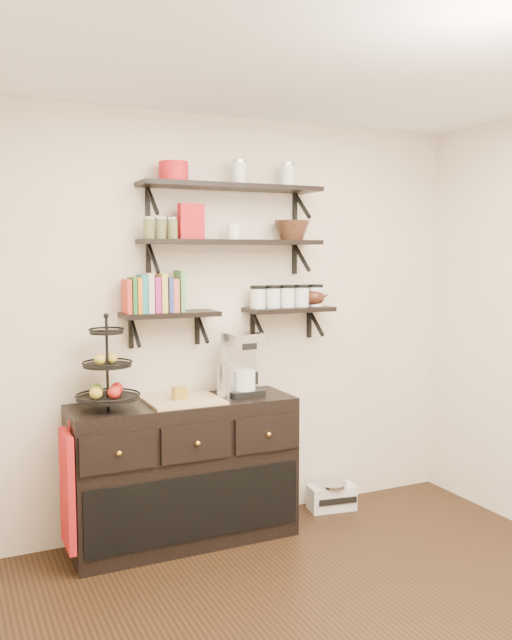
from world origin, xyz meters
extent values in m
cube|color=white|center=(0.00, 0.00, 2.70)|extent=(3.50, 3.50, 0.02)
cube|color=white|center=(0.00, 1.75, 1.35)|extent=(3.50, 0.02, 2.70)
cube|color=black|center=(0.00, 1.61, 2.23)|extent=(1.20, 0.27, 0.03)
cube|color=black|center=(-0.52, 1.74, 2.12)|extent=(0.02, 0.03, 0.20)
cube|color=black|center=(0.52, 1.74, 2.12)|extent=(0.02, 0.03, 0.20)
cube|color=black|center=(0.00, 1.61, 1.89)|extent=(1.20, 0.27, 0.03)
cube|color=black|center=(-0.52, 1.74, 1.77)|extent=(0.02, 0.03, 0.20)
cube|color=black|center=(0.52, 1.74, 1.77)|extent=(0.02, 0.03, 0.20)
cube|color=black|center=(-0.42, 1.62, 1.44)|extent=(0.60, 0.25, 0.03)
cube|color=black|center=(-0.64, 1.74, 1.32)|extent=(0.02, 0.03, 0.20)
cube|color=black|center=(-0.20, 1.74, 1.32)|extent=(0.03, 0.03, 0.20)
cube|color=black|center=(0.42, 1.62, 1.44)|extent=(0.60, 0.25, 0.03)
cube|color=black|center=(0.20, 1.74, 1.32)|extent=(0.03, 0.03, 0.20)
cube|color=black|center=(0.64, 1.74, 1.32)|extent=(0.02, 0.03, 0.20)
cube|color=red|center=(-0.68, 1.63, 1.55)|extent=(0.02, 0.15, 0.20)
cube|color=#21672A|center=(-0.65, 1.63, 1.57)|extent=(0.03, 0.15, 0.24)
cube|color=orange|center=(-0.61, 1.63, 1.55)|extent=(0.04, 0.15, 0.21)
cube|color=teal|center=(-0.57, 1.63, 1.57)|extent=(0.03, 0.15, 0.25)
cube|color=beige|center=(-0.54, 1.63, 1.56)|extent=(0.03, 0.15, 0.22)
cube|color=#AB1F6F|center=(-0.50, 1.63, 1.58)|extent=(0.04, 0.15, 0.26)
cube|color=gold|center=(-0.46, 1.63, 1.56)|extent=(0.03, 0.15, 0.23)
cube|color=navy|center=(-0.42, 1.63, 1.55)|extent=(0.03, 0.15, 0.20)
cube|color=#C85C46|center=(-0.38, 1.63, 1.57)|extent=(0.04, 0.15, 0.24)
cube|color=#50924F|center=(-0.34, 1.63, 1.55)|extent=(0.03, 0.15, 0.21)
cylinder|color=silver|center=(0.19, 1.63, 1.51)|extent=(0.10, 0.10, 0.13)
cylinder|color=silver|center=(0.30, 1.63, 1.51)|extent=(0.10, 0.10, 0.13)
cylinder|color=silver|center=(0.41, 1.63, 1.51)|extent=(0.10, 0.10, 0.13)
cylinder|color=silver|center=(0.52, 1.63, 1.51)|extent=(0.10, 0.10, 0.13)
cylinder|color=silver|center=(0.63, 1.63, 1.51)|extent=(0.10, 0.10, 0.13)
cube|color=black|center=(-0.38, 1.51, 0.45)|extent=(1.40, 0.45, 0.90)
cube|color=tan|center=(-0.38, 1.51, 0.91)|extent=(0.45, 0.41, 0.02)
sphere|color=gold|center=(-0.84, 1.26, 0.70)|extent=(0.04, 0.04, 0.04)
sphere|color=gold|center=(-0.38, 1.26, 0.70)|extent=(0.04, 0.04, 0.04)
sphere|color=gold|center=(0.09, 1.26, 0.70)|extent=(0.04, 0.04, 0.04)
cylinder|color=black|center=(-0.84, 1.51, 1.17)|extent=(0.02, 0.02, 0.54)
cylinder|color=black|center=(-0.84, 1.51, 0.96)|extent=(0.37, 0.37, 0.01)
cylinder|color=black|center=(-0.84, 1.51, 1.16)|extent=(0.28, 0.28, 0.02)
cylinder|color=black|center=(-0.84, 1.51, 1.35)|extent=(0.19, 0.19, 0.02)
sphere|color=#B21914|center=(-0.78, 1.56, 1.01)|extent=(0.08, 0.08, 0.08)
sphere|color=gold|center=(-0.89, 1.51, 1.20)|extent=(0.06, 0.06, 0.06)
cube|color=olive|center=(-0.40, 1.51, 0.96)|extent=(0.08, 0.08, 0.08)
cube|color=black|center=(0.03, 1.51, 0.92)|extent=(0.23, 0.21, 0.04)
cube|color=silver|center=(0.03, 1.59, 1.09)|extent=(0.23, 0.09, 0.34)
cube|color=silver|center=(0.03, 1.51, 1.27)|extent=(0.23, 0.21, 0.07)
cylinder|color=silver|center=(0.03, 1.49, 1.01)|extent=(0.15, 0.15, 0.13)
cylinder|color=silver|center=(-0.10, 1.49, 1.01)|extent=(0.11, 0.11, 0.22)
cube|color=#AB1216|center=(-1.11, 1.41, 0.48)|extent=(0.04, 0.29, 0.67)
cube|color=silver|center=(0.74, 1.58, 0.09)|extent=(0.35, 0.21, 0.17)
cylinder|color=silver|center=(0.74, 1.58, 0.19)|extent=(0.25, 0.25, 0.02)
cube|color=black|center=(0.74, 1.49, 0.09)|extent=(0.28, 0.05, 0.04)
cube|color=red|center=(-0.28, 1.61, 2.01)|extent=(0.16, 0.07, 0.22)
cylinder|color=white|center=(0.01, 1.61, 1.95)|extent=(0.09, 0.09, 0.10)
cylinder|color=red|center=(-0.39, 1.61, 2.31)|extent=(0.18, 0.18, 0.12)
camera|label=1|loc=(-1.72, -2.40, 1.82)|focal=38.00mm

